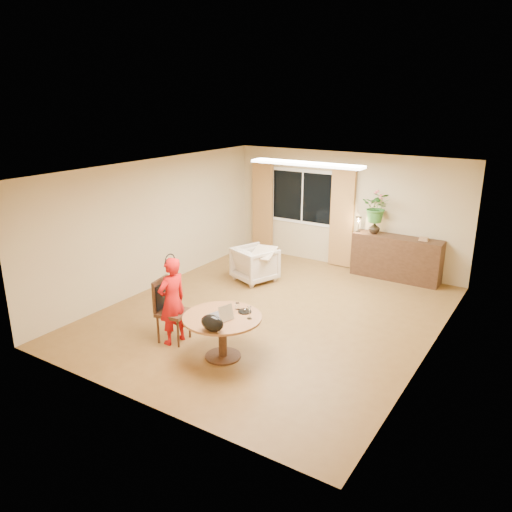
{
  "coord_description": "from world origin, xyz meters",
  "views": [
    {
      "loc": [
        4.2,
        -7.11,
        3.76
      ],
      "look_at": [
        -0.21,
        -0.2,
        1.12
      ],
      "focal_mm": 35.0,
      "sensor_mm": 36.0,
      "label": 1
    }
  ],
  "objects_px": {
    "dining_table": "(222,325)",
    "armchair": "(255,264)",
    "child": "(172,301)",
    "dining_chair": "(173,311)",
    "sideboard": "(396,258)"
  },
  "relations": [
    {
      "from": "dining_table",
      "to": "sideboard",
      "type": "distance_m",
      "value": 4.87
    },
    {
      "from": "dining_table",
      "to": "child",
      "type": "bearing_deg",
      "value": -178.39
    },
    {
      "from": "child",
      "to": "sideboard",
      "type": "xyz_separation_m",
      "value": [
        2.06,
        4.76,
        -0.24
      ]
    },
    {
      "from": "child",
      "to": "sideboard",
      "type": "relative_size",
      "value": 0.76
    },
    {
      "from": "dining_table",
      "to": "armchair",
      "type": "distance_m",
      "value": 3.33
    },
    {
      "from": "dining_table",
      "to": "child",
      "type": "height_order",
      "value": "child"
    },
    {
      "from": "dining_table",
      "to": "armchair",
      "type": "relative_size",
      "value": 1.46
    },
    {
      "from": "dining_table",
      "to": "child",
      "type": "relative_size",
      "value": 0.83
    },
    {
      "from": "dining_chair",
      "to": "sideboard",
      "type": "relative_size",
      "value": 0.55
    },
    {
      "from": "child",
      "to": "armchair",
      "type": "relative_size",
      "value": 1.76
    },
    {
      "from": "dining_table",
      "to": "dining_chair",
      "type": "xyz_separation_m",
      "value": [
        -0.98,
        0.02,
        -0.01
      ]
    },
    {
      "from": "dining_table",
      "to": "dining_chair",
      "type": "height_order",
      "value": "dining_chair"
    },
    {
      "from": "dining_table",
      "to": "armchair",
      "type": "xyz_separation_m",
      "value": [
        -1.36,
        3.03,
        -0.16
      ]
    },
    {
      "from": "armchair",
      "to": "dining_chair",
      "type": "bearing_deg",
      "value": 117.69
    },
    {
      "from": "dining_chair",
      "to": "sideboard",
      "type": "height_order",
      "value": "dining_chair"
    }
  ]
}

